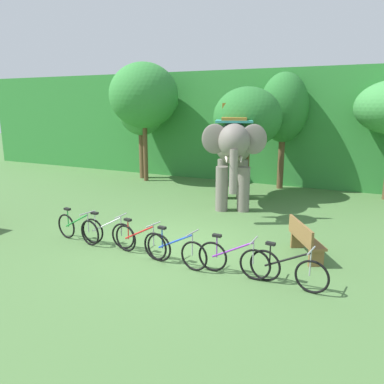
{
  "coord_description": "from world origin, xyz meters",
  "views": [
    {
      "loc": [
        4.41,
        -8.45,
        3.74
      ],
      "look_at": [
        -0.06,
        1.0,
        1.3
      ],
      "focal_mm": 35.28,
      "sensor_mm": 36.0,
      "label": 1
    }
  ],
  "objects_px": {
    "tree_center_right": "(284,108)",
    "bike_red": "(140,241)",
    "wooden_bench": "(304,238)",
    "bike_white": "(107,232)",
    "tree_far_right": "(141,107)",
    "bike_blue": "(176,250)",
    "bike_black": "(288,269)",
    "bike_purple": "(233,259)",
    "bike_green": "(78,228)",
    "tree_center_left": "(247,118)",
    "tree_left": "(144,96)",
    "elephant": "(233,148)"
  },
  "relations": [
    {
      "from": "bike_green",
      "to": "bike_purple",
      "type": "height_order",
      "value": "same"
    },
    {
      "from": "bike_red",
      "to": "bike_blue",
      "type": "distance_m",
      "value": 1.12
    },
    {
      "from": "tree_far_right",
      "to": "tree_center_left",
      "type": "relative_size",
      "value": 1.16
    },
    {
      "from": "tree_center_right",
      "to": "bike_red",
      "type": "height_order",
      "value": "tree_center_right"
    },
    {
      "from": "tree_left",
      "to": "bike_blue",
      "type": "bearing_deg",
      "value": -54.04
    },
    {
      "from": "bike_red",
      "to": "bike_blue",
      "type": "xyz_separation_m",
      "value": [
        1.11,
        -0.16,
        0.0
      ]
    },
    {
      "from": "bike_white",
      "to": "bike_red",
      "type": "relative_size",
      "value": 1.01
    },
    {
      "from": "tree_left",
      "to": "tree_center_left",
      "type": "relative_size",
      "value": 1.29
    },
    {
      "from": "tree_left",
      "to": "bike_blue",
      "type": "xyz_separation_m",
      "value": [
        6.12,
        -8.43,
        -3.75
      ]
    },
    {
      "from": "wooden_bench",
      "to": "bike_white",
      "type": "bearing_deg",
      "value": -162.69
    },
    {
      "from": "bike_blue",
      "to": "wooden_bench",
      "type": "distance_m",
      "value": 3.23
    },
    {
      "from": "bike_purple",
      "to": "tree_center_left",
      "type": "bearing_deg",
      "value": 105.51
    },
    {
      "from": "bike_white",
      "to": "bike_purple",
      "type": "xyz_separation_m",
      "value": [
        3.65,
        -0.26,
        0.0
      ]
    },
    {
      "from": "tree_far_right",
      "to": "elephant",
      "type": "xyz_separation_m",
      "value": [
        6.08,
        -3.41,
        -1.42
      ]
    },
    {
      "from": "wooden_bench",
      "to": "bike_green",
      "type": "bearing_deg",
      "value": -164.72
    },
    {
      "from": "tree_left",
      "to": "bike_red",
      "type": "distance_m",
      "value": 10.37
    },
    {
      "from": "elephant",
      "to": "bike_green",
      "type": "bearing_deg",
      "value": -116.38
    },
    {
      "from": "tree_center_left",
      "to": "bike_white",
      "type": "bearing_deg",
      "value": -102.83
    },
    {
      "from": "tree_left",
      "to": "wooden_bench",
      "type": "xyz_separation_m",
      "value": [
        8.75,
        -6.56,
        -3.66
      ]
    },
    {
      "from": "bike_blue",
      "to": "wooden_bench",
      "type": "height_order",
      "value": "bike_blue"
    },
    {
      "from": "tree_left",
      "to": "tree_center_left",
      "type": "distance_m",
      "value": 5.64
    },
    {
      "from": "tree_left",
      "to": "tree_center_left",
      "type": "xyz_separation_m",
      "value": [
        5.47,
        -1.02,
        -0.94
      ]
    },
    {
      "from": "elephant",
      "to": "bike_blue",
      "type": "height_order",
      "value": "elephant"
    },
    {
      "from": "tree_left",
      "to": "bike_black",
      "type": "height_order",
      "value": "tree_left"
    },
    {
      "from": "bike_blue",
      "to": "tree_center_left",
      "type": "bearing_deg",
      "value": 94.97
    },
    {
      "from": "bike_black",
      "to": "bike_white",
      "type": "bearing_deg",
      "value": 176.66
    },
    {
      "from": "bike_blue",
      "to": "bike_black",
      "type": "distance_m",
      "value": 2.59
    },
    {
      "from": "elephant",
      "to": "bike_white",
      "type": "xyz_separation_m",
      "value": [
        -1.68,
        -5.26,
        -1.82
      ]
    },
    {
      "from": "bike_green",
      "to": "wooden_bench",
      "type": "distance_m",
      "value": 6.07
    },
    {
      "from": "tree_center_left",
      "to": "wooden_bench",
      "type": "distance_m",
      "value": 7.0
    },
    {
      "from": "bike_red",
      "to": "bike_white",
      "type": "bearing_deg",
      "value": 171.03
    },
    {
      "from": "bike_green",
      "to": "wooden_bench",
      "type": "bearing_deg",
      "value": 15.28
    },
    {
      "from": "bike_green",
      "to": "bike_black",
      "type": "height_order",
      "value": "same"
    },
    {
      "from": "tree_center_left",
      "to": "tree_center_right",
      "type": "height_order",
      "value": "tree_center_right"
    },
    {
      "from": "tree_center_left",
      "to": "bike_black",
      "type": "bearing_deg",
      "value": -66.25
    },
    {
      "from": "tree_left",
      "to": "bike_black",
      "type": "bearing_deg",
      "value": -43.87
    },
    {
      "from": "elephant",
      "to": "tree_left",
      "type": "bearing_deg",
      "value": 152.95
    },
    {
      "from": "tree_center_right",
      "to": "bike_purple",
      "type": "relative_size",
      "value": 2.98
    },
    {
      "from": "tree_left",
      "to": "wooden_bench",
      "type": "distance_m",
      "value": 11.54
    },
    {
      "from": "bike_blue",
      "to": "tree_left",
      "type": "bearing_deg",
      "value": 125.96
    },
    {
      "from": "tree_left",
      "to": "bike_red",
      "type": "xyz_separation_m",
      "value": [
        5.01,
        -8.27,
        -3.75
      ]
    },
    {
      "from": "bike_white",
      "to": "bike_black",
      "type": "height_order",
      "value": "same"
    },
    {
      "from": "elephant",
      "to": "bike_blue",
      "type": "relative_size",
      "value": 2.48
    },
    {
      "from": "tree_far_right",
      "to": "bike_blue",
      "type": "bearing_deg",
      "value": -53.55
    },
    {
      "from": "bike_red",
      "to": "bike_purple",
      "type": "relative_size",
      "value": 0.99
    },
    {
      "from": "tree_center_left",
      "to": "bike_purple",
      "type": "bearing_deg",
      "value": -74.49
    },
    {
      "from": "bike_green",
      "to": "bike_white",
      "type": "distance_m",
      "value": 0.96
    },
    {
      "from": "bike_white",
      "to": "bike_blue",
      "type": "relative_size",
      "value": 1.0
    },
    {
      "from": "tree_far_right",
      "to": "bike_red",
      "type": "bearing_deg",
      "value": -57.91
    },
    {
      "from": "bike_black",
      "to": "wooden_bench",
      "type": "distance_m",
      "value": 1.81
    }
  ]
}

